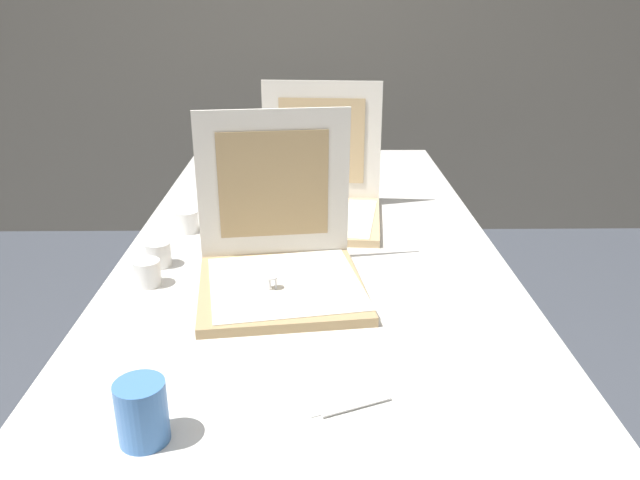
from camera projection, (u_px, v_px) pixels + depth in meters
wall_back at (311, 5)px, 3.43m from camera, size 10.00×0.10×2.60m
table at (312, 253)px, 1.77m from camera, size 0.99×2.10×0.72m
pizza_box_front at (280, 263)px, 1.46m from camera, size 0.42×0.42×0.39m
pizza_box_middle at (318, 201)px, 1.90m from camera, size 0.41×0.41×0.39m
cup_white_near_center at (159, 254)px, 1.58m from camera, size 0.06×0.06×0.06m
cup_white_near_left at (147, 273)px, 1.47m from camera, size 0.06×0.06×0.06m
cup_white_mid at (188, 222)px, 1.80m from camera, size 0.06×0.06×0.06m
cup_printed_front at (142, 412)px, 0.95m from camera, size 0.08×0.08×0.10m
napkin_pile at (338, 386)px, 1.10m from camera, size 0.19×0.19×0.01m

